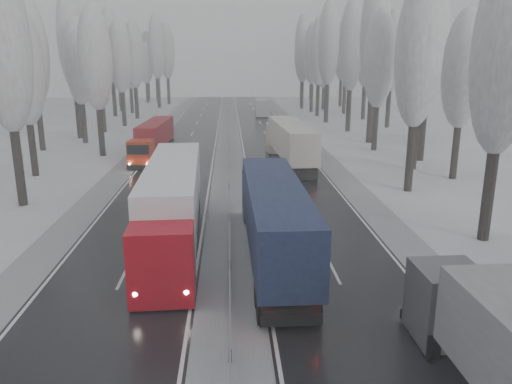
{
  "coord_description": "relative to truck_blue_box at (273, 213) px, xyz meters",
  "views": [
    {
      "loc": [
        0.07,
        -11.45,
        10.4
      ],
      "look_at": [
        1.72,
        19.07,
        2.2
      ],
      "focal_mm": 35.0,
      "sensor_mm": 36.0,
      "label": 1
    }
  ],
  "objects": [
    {
      "name": "tree_72",
      "position": [
        -21.23,
        75.05,
        7.22
      ],
      "size": [
        3.6,
        3.6,
        15.11
      ],
      "color": "black",
      "rests_on": "ground"
    },
    {
      "name": "tree_21",
      "position": [
        17.82,
        25.68,
        9.46
      ],
      "size": [
        3.6,
        3.6,
        18.62
      ],
      "color": "black",
      "rests_on": "ground"
    },
    {
      "name": "tree_63",
      "position": [
        -24.15,
        34.25,
        8.36
      ],
      "size": [
        3.6,
        3.6,
        16.88
      ],
      "color": "black",
      "rests_on": "ground"
    },
    {
      "name": "tree_26",
      "position": [
        15.26,
        47.79,
        9.57
      ],
      "size": [
        3.6,
        3.6,
        18.78
      ],
      "color": "black",
      "rests_on": "ground"
    },
    {
      "name": "tree_73",
      "position": [
        -24.12,
        79.05,
        8.57
      ],
      "size": [
        3.6,
        3.6,
        17.22
      ],
      "color": "black",
      "rests_on": "ground"
    },
    {
      "name": "tree_35",
      "position": [
        22.64,
        86.84,
        9.23
      ],
      "size": [
        3.6,
        3.6,
        18.25
      ],
      "color": "black",
      "rests_on": "ground"
    },
    {
      "name": "tree_16",
      "position": [
        12.73,
        2.19,
        8.13
      ],
      "size": [
        3.6,
        3.6,
        16.53
      ],
      "color": "black",
      "rests_on": "ground"
    },
    {
      "name": "tree_32",
      "position": [
        14.33,
        75.73,
        8.64
      ],
      "size": [
        3.6,
        3.6,
        17.33
      ],
      "color": "black",
      "rests_on": "ground"
    },
    {
      "name": "tree_23",
      "position": [
        21.01,
        36.12,
        6.23
      ],
      "size": [
        3.6,
        3.6,
        13.55
      ],
      "color": "black",
      "rests_on": "ground"
    },
    {
      "name": "tree_68",
      "position": [
        -18.88,
        55.63,
        8.21
      ],
      "size": [
        3.6,
        3.6,
        16.65
      ],
      "color": "black",
      "rests_on": "ground"
    },
    {
      "name": "carriageway_left",
      "position": [
        -7.55,
        16.52,
        -2.52
      ],
      "size": [
        7.5,
        200.0,
        0.03
      ],
      "primitive_type": "cube",
      "color": "black",
      "rests_on": "ground"
    },
    {
      "name": "tree_18",
      "position": [
        12.21,
        13.55,
        8.16
      ],
      "size": [
        3.6,
        3.6,
        16.58
      ],
      "color": "black",
      "rests_on": "ground"
    },
    {
      "name": "tree_58",
      "position": [
        -17.43,
        11.08,
        8.57
      ],
      "size": [
        3.6,
        3.6,
        17.21
      ],
      "color": "black",
      "rests_on": "ground"
    },
    {
      "name": "median_guardrail",
      "position": [
        -2.3,
        16.51,
        -1.94
      ],
      "size": [
        0.12,
        200.0,
        0.76
      ],
      "color": "slate",
      "rests_on": "ground"
    },
    {
      "name": "tree_28",
      "position": [
        14.04,
        58.47,
        10.1
      ],
      "size": [
        3.6,
        3.6,
        19.62
      ],
      "color": "black",
      "rests_on": "ground"
    },
    {
      "name": "truck_blue_box",
      "position": [
        0.0,
        0.0,
        0.0
      ],
      "size": [
        2.87,
        16.99,
        4.35
      ],
      "rotation": [
        0.0,
        0.0,
        0.01
      ],
      "color": "navy",
      "rests_on": "ground"
    },
    {
      "name": "tree_67",
      "position": [
        -21.85,
        52.87,
        8.49
      ],
      "size": [
        3.6,
        3.6,
        17.09
      ],
      "color": "black",
      "rests_on": "ground"
    },
    {
      "name": "tree_30",
      "position": [
        14.26,
        68.22,
        8.98
      ],
      "size": [
        3.6,
        3.6,
        17.86
      ],
      "color": "black",
      "rests_on": "ground"
    },
    {
      "name": "truck_red_red",
      "position": [
        -10.5,
        29.89,
        -0.41
      ],
      "size": [
        2.9,
        14.26,
        3.64
      ],
      "rotation": [
        0.0,
        0.0,
        -0.05
      ],
      "color": "#B9250A",
      "rests_on": "ground"
    },
    {
      "name": "tree_71",
      "position": [
        -23.39,
        69.71,
        10.09
      ],
      "size": [
        3.6,
        3.6,
        19.61
      ],
      "color": "black",
      "rests_on": "ground"
    },
    {
      "name": "tree_70",
      "position": [
        -18.63,
        65.71,
        8.49
      ],
      "size": [
        3.6,
        3.6,
        17.09
      ],
      "color": "black",
      "rests_on": "ground"
    },
    {
      "name": "tree_33",
      "position": [
        17.47,
        79.73,
        6.72
      ],
      "size": [
        3.6,
        3.6,
        14.33
      ],
      "color": "black",
      "rests_on": "ground"
    },
    {
      "name": "truck_red_white",
      "position": [
        -5.5,
        2.32,
        0.13
      ],
      "size": [
        3.52,
        17.9,
        4.56
      ],
      "rotation": [
        0.0,
        0.0,
        0.04
      ],
      "color": "#AB0916",
      "rests_on": "ground"
    },
    {
      "name": "tree_60",
      "position": [
        -20.05,
        20.72,
        7.05
      ],
      "size": [
        3.6,
        3.6,
        14.84
      ],
      "color": "black",
      "rests_on": "ground"
    },
    {
      "name": "tree_19",
      "position": [
        17.72,
        17.55,
        6.88
      ],
      "size": [
        3.6,
        3.6,
        14.57
      ],
      "color": "black",
      "rests_on": "ground"
    },
    {
      "name": "tree_24",
      "position": [
        15.6,
        37.54,
        10.65
      ],
      "size": [
        3.6,
        3.6,
        20.49
      ],
      "color": "black",
      "rests_on": "ground"
    },
    {
      "name": "median_slush",
      "position": [
        -2.3,
        16.52,
        -2.52
      ],
      "size": [
        3.0,
        200.0,
        0.04
      ],
      "primitive_type": "cube",
      "color": "#9EA1A5",
      "rests_on": "ground"
    },
    {
      "name": "shoulder_right",
      "position": [
        7.9,
        16.52,
        -2.52
      ],
      "size": [
        2.4,
        200.0,
        0.04
      ],
      "primitive_type": "cube",
      "color": "#9EA1A5",
      "rests_on": "ground"
    },
    {
      "name": "tree_78",
      "position": [
        -19.86,
        101.83,
        10.05
      ],
      "size": [
        3.6,
        3.6,
        19.55
      ],
      "color": "black",
      "rests_on": "ground"
    },
    {
      "name": "tree_79",
      "position": [
        -22.63,
        105.83,
        8.47
      ],
      "size": [
        3.6,
        3.6,
        17.07
      ],
      "color": "black",
      "rests_on": "ground"
    },
    {
      "name": "carriageway_right",
      "position": [
        2.95,
        16.52,
        -2.52
      ],
      "size": [
        7.5,
        200.0,
        0.03
      ],
      "primitive_type": "cube",
      "color": "black",
      "rests_on": "ground"
    },
    {
      "name": "tree_27",
      "position": [
        22.41,
        51.79,
        8.82
      ],
      "size": [
        3.6,
        3.6,
        17.62
      ],
      "color": "black",
      "rests_on": "ground"
    },
    {
      "name": "tree_37",
      "position": [
        21.72,
        96.68,
        8.03
      ],
      "size": [
        3.6,
        3.6,
        16.37
      ],
      "color": "black",
      "rests_on": "ground"
    },
    {
      "name": "tree_65",
      "position": [
        -22.35,
        43.23,
        10.01
      ],
      "size": [
        3.6,
        3.6,
        19.48
      ],
      "color": "black",
      "rests_on": "ground"
    },
    {
      "name": "tree_77",
      "position": [
        -21.96,
        99.24,
        6.72
      ],
      "size": [
        3.6,
        3.6,
        14.32
      ],
      "color": "black",
      "rests_on": "ground"
    },
    {
      "name": "tree_38",
      "position": [
        16.43,
        103.24,
        9.05
      ],
      "size": [
        3.6,
        3.6,
        17.97
      ],
      "color": "black",
      "rests_on": "ground"
    },
    {
      "name": "shoulder_left",
      "position": [
        -12.5,
        16.52,
        -2.52
      ],
      "size": [
        2.4,
        200.0,
        0.04
      ],
      "primitive_type": "cube",
      "color": "#9EA1A5",
      "rests_on": "ground"
    },
    {
      "name": "tree_76",
      "position": [
        -16.35,
        95.24,
        9.42
      ],
      "size": [
        3.6,
        3.6,
        18.55
      ],
      "color": "black",
      "rests_on": "ground"
    },
    {
      "name": "tree_31",
      "position": [
        20.18,
        72.22,
        9.44
      ],
      "size": [
        3.6,
        3.6,
        18.58
      ],
      "color": "black",
      "rests_on": "ground"
    },
    {
      "name": "tree_64",
      "position": [
        -20.56,
        39.23,
        7.42
      ],
      "size": [
        3.6,
        3.6,
        15.42
      ],
      "color": "black",
      "rests_on": "ground"
    },
    {
      "name": "tree_62",
      "position": [
        -16.24,
        30.25,
        7.82
      ],
      "size": [
        3.6,
        3.6,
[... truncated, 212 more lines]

